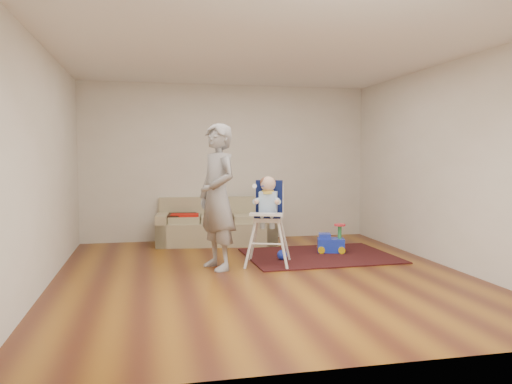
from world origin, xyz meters
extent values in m
plane|color=#4C2111|center=(0.00, 0.00, 0.00)|extent=(5.50, 5.50, 0.00)
cube|color=beige|center=(0.00, 2.75, 1.35)|extent=(5.00, 0.04, 2.70)
cube|color=beige|center=(-2.50, 0.00, 1.35)|extent=(0.04, 5.50, 2.70)
cube|color=beige|center=(2.50, 0.00, 1.35)|extent=(0.04, 5.50, 2.70)
cube|color=white|center=(0.00, 0.00, 2.70)|extent=(5.00, 5.50, 0.04)
cube|color=#B6170E|center=(-0.79, 2.26, 0.50)|extent=(0.48, 0.34, 0.04)
cube|color=black|center=(1.07, 0.95, 0.01)|extent=(2.14, 1.63, 0.02)
sphere|color=blue|center=(0.44, 0.74, 0.09)|extent=(0.14, 0.14, 0.14)
cylinder|color=blue|center=(0.13, 0.44, 1.07)|extent=(0.05, 0.12, 0.01)
imported|color=gray|center=(-0.50, 0.46, 0.94)|extent=(0.68, 0.81, 1.88)
camera|label=1|loc=(-1.37, -5.90, 1.48)|focal=35.00mm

